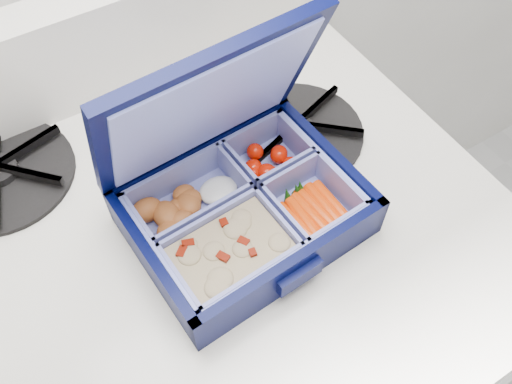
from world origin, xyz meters
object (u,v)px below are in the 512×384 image
stove (239,345)px  fork (252,127)px  bento_box (245,211)px  burner_grate (297,127)px

stove → fork: 0.48m
bento_box → fork: bearing=52.0°
burner_grate → stove: bearing=-155.7°
bento_box → fork: size_ratio=1.48×
stove → burner_grate: 0.50m
bento_box → burner_grate: bento_box is taller
fork → burner_grate: bearing=0.7°
stove → bento_box: bearing=-73.1°
stove → burner_grate: (0.14, 0.06, 0.47)m
bento_box → fork: bento_box is taller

